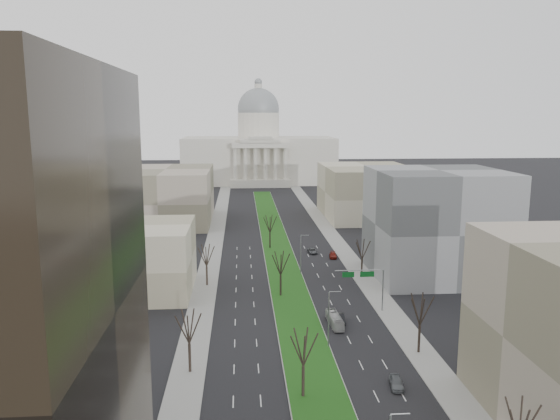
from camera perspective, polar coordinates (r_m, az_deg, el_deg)
name	(u,v)px	position (r m, az deg, el deg)	size (l,w,h in m)	color
ground	(277,248)	(149.63, -0.29, -4.00)	(600.00, 600.00, 0.00)	black
median	(278,249)	(148.62, -0.26, -4.06)	(8.00, 222.03, 0.20)	#999993
sidewalk_left	(208,276)	(125.42, -7.57, -6.82)	(5.00, 330.00, 0.15)	gray
sidewalk_right	(360,272)	(128.09, 8.36, -6.48)	(5.00, 330.00, 0.15)	gray
capitol	(259,152)	(295.30, -2.24, 6.10)	(80.00, 46.00, 55.00)	beige
building_beige_left	(128,259)	(116.05, -15.64, -4.93)	(26.00, 22.00, 14.00)	tan
building_grey_right	(437,223)	(127.08, 16.07, -1.36)	(28.00, 26.00, 24.00)	#595B5D
building_far_left	(166,196)	(188.58, -11.79, 1.48)	(30.00, 40.00, 18.00)	gray
building_far_right	(367,192)	(196.94, 9.04, 1.92)	(30.00, 40.00, 18.00)	tan
tree_left_mid	(189,326)	(78.84, -9.51, -11.82)	(5.40, 5.40, 9.72)	black
tree_left_far	(206,254)	(116.86, -7.70, -4.62)	(5.28, 5.28, 9.50)	black
tree_right_mid	(421,308)	(86.42, 14.47, -9.92)	(5.52, 5.52, 9.94)	black
tree_right_far	(362,249)	(123.52, 8.59, -4.00)	(5.04, 5.04, 9.07)	black
tree_median_a	(303,346)	(71.51, 2.46, -14.03)	(5.40, 5.40, 9.72)	black
tree_median_b	(281,262)	(109.11, 0.06, -5.50)	(5.40, 5.40, 9.72)	black
tree_median_c	(270,223)	(147.98, -1.06, -1.38)	(5.40, 5.40, 9.72)	black
streetlamp_median_b	(329,318)	(86.83, 5.15, -11.19)	(1.90, 0.20, 9.16)	gray
streetlamp_median_c	(301,254)	(124.62, 2.21, -4.58)	(1.90, 0.20, 9.16)	gray
mast_arm_signs	(369,280)	(102.19, 9.24, -7.23)	(9.12, 0.24, 8.09)	gray
car_grey_near	(396,382)	(78.06, 12.07, -17.21)	(1.69, 4.19, 1.43)	#575B5F
car_black	(339,319)	(98.04, 6.23, -11.21)	(1.62, 4.65, 1.53)	black
car_red	(333,255)	(140.21, 5.55, -4.73)	(1.80, 4.42, 1.28)	maroon
car_grey_far	(312,251)	(144.30, 3.40, -4.29)	(2.04, 4.42, 1.23)	#4B4E52
box_van	(335,320)	(96.67, 5.73, -11.34)	(1.75, 7.49, 2.09)	#BEBEBE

